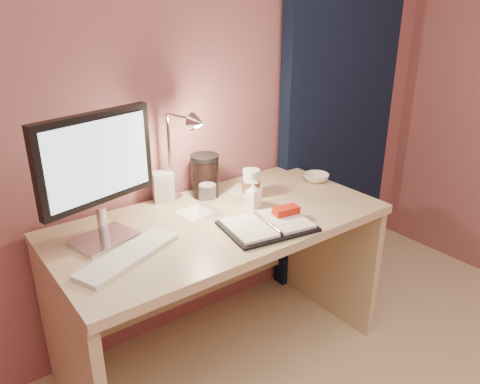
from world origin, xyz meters
TOP-DOWN VIEW (x-y plane):
  - room at (0.95, 1.69)m, footprint 3.50×3.50m
  - desk at (0.00, 1.45)m, footprint 1.40×0.70m
  - monitor at (-0.47, 1.48)m, footprint 0.46×0.22m
  - keyboard at (-0.45, 1.31)m, footprint 0.44×0.27m
  - planner at (0.11, 1.20)m, footprint 0.39×0.32m
  - paper_b at (-0.06, 1.49)m, footprint 0.14×0.14m
  - paper_c at (0.27, 1.57)m, footprint 0.19×0.19m
  - coffee_cup at (0.25, 1.49)m, footprint 0.08×0.08m
  - clear_cup at (-0.01, 1.46)m, footprint 0.07×0.07m
  - bowl at (0.64, 1.45)m, footprint 0.13×0.13m
  - lotion_bottle at (0.19, 1.40)m, footprint 0.06×0.06m
  - dark_jar at (0.08, 1.62)m, footprint 0.13×0.13m
  - product_box at (-0.10, 1.69)m, footprint 0.11×0.10m
  - desk_lamp at (-0.09, 1.58)m, footprint 0.15×0.26m

SIDE VIEW (x-z plane):
  - desk at x=0.00m, z-range 0.14..0.87m
  - paper_b at x=-0.06m, z-range 0.73..0.73m
  - paper_c at x=0.27m, z-range 0.73..0.73m
  - keyboard at x=-0.45m, z-range 0.73..0.75m
  - planner at x=0.11m, z-range 0.72..0.77m
  - bowl at x=0.64m, z-range 0.73..0.77m
  - lotion_bottle at x=0.19m, z-range 0.73..0.85m
  - coffee_cup at x=0.25m, z-range 0.73..0.86m
  - clear_cup at x=-0.01m, z-range 0.73..0.86m
  - product_box at x=-0.10m, z-range 0.73..0.87m
  - dark_jar at x=0.08m, z-range 0.73..0.91m
  - desk_lamp at x=-0.09m, z-range 0.78..1.21m
  - monitor at x=-0.47m, z-range 0.78..1.28m
  - room at x=0.95m, z-range -0.61..2.89m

